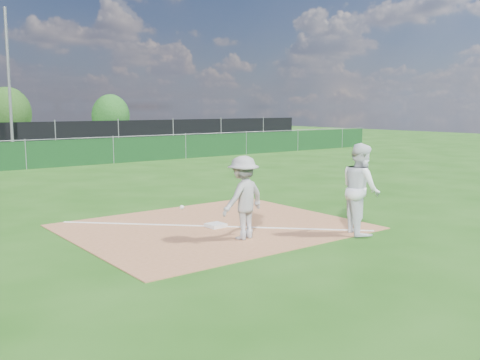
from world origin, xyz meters
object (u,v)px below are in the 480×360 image
at_px(runner, 361,189).
at_px(tree_right, 111,116).
at_px(first_base, 216,225).
at_px(car_right, 68,136).
at_px(light_pole, 9,82).
at_px(tree_mid, 7,113).
at_px(play_at_first, 243,198).

relative_size(runner, tree_right, 0.52).
relative_size(first_base, car_right, 0.09).
bearing_deg(tree_right, first_base, -110.53).
xyz_separation_m(light_pole, tree_mid, (2.92, 12.18, -1.85)).
height_order(runner, tree_mid, tree_mid).
bearing_deg(car_right, runner, -167.38).
distance_m(first_base, tree_mid, 34.30).
bearing_deg(tree_right, runner, -106.16).
distance_m(runner, car_right, 29.80).
bearing_deg(play_at_first, car_right, 76.63).
bearing_deg(light_pole, first_base, -93.91).
bearing_deg(light_pole, tree_mid, 76.50).
relative_size(car_right, tree_mid, 1.00).
bearing_deg(tree_right, car_right, -136.20).
height_order(runner, tree_right, tree_right).
bearing_deg(runner, car_right, 19.04).
bearing_deg(tree_mid, car_right, -72.32).
bearing_deg(runner, tree_mid, 24.04).
relative_size(light_pole, play_at_first, 3.93).
height_order(first_base, car_right, car_right).
bearing_deg(play_at_first, tree_mid, 82.60).
xyz_separation_m(light_pole, first_base, (-1.49, -21.78, -3.94)).
height_order(play_at_first, runner, runner).
xyz_separation_m(first_base, runner, (2.09, -2.31, 0.90)).
relative_size(light_pole, runner, 4.17).
bearing_deg(tree_mid, light_pole, -103.50).
bearing_deg(play_at_first, first_base, 82.58).
distance_m(first_base, runner, 3.24).
height_order(runner, car_right, runner).
xyz_separation_m(car_right, tree_mid, (-2.17, 6.80, 1.54)).
xyz_separation_m(play_at_first, runner, (2.24, -1.12, 0.10)).
height_order(play_at_first, tree_right, tree_right).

